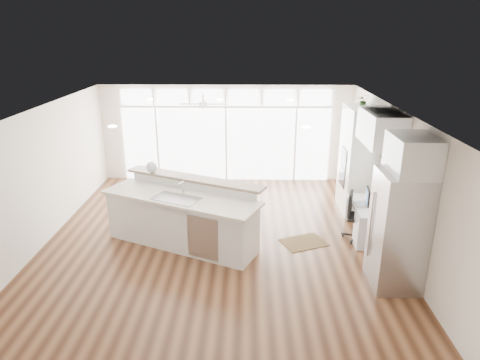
{
  "coord_description": "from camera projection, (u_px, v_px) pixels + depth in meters",
  "views": [
    {
      "loc": [
        0.62,
        -7.77,
        4.14
      ],
      "look_at": [
        0.46,
        0.6,
        1.17
      ],
      "focal_mm": 32.0,
      "sensor_mm": 36.0,
      "label": 1
    }
  ],
  "objects": [
    {
      "name": "ceiling_fan",
      "position": [
        203.0,
        100.0,
        10.53
      ],
      "size": [
        1.16,
        1.16,
        0.32
      ],
      "primitive_type": "cube",
      "color": "white",
      "rests_on": "ceiling"
    },
    {
      "name": "wall_front",
      "position": [
        188.0,
        310.0,
        4.5
      ],
      "size": [
        7.0,
        0.04,
        2.7
      ],
      "primitive_type": "cube",
      "color": "silver",
      "rests_on": "floor"
    },
    {
      "name": "oven_cabinet",
      "position": [
        358.0,
        160.0,
        9.94
      ],
      "size": [
        0.64,
        1.2,
        2.5
      ],
      "primitive_type": "cube",
      "color": "silver",
      "rests_on": "floor"
    },
    {
      "name": "floor",
      "position": [
        217.0,
        244.0,
        8.72
      ],
      "size": [
        7.0,
        8.0,
        0.02
      ],
      "primitive_type": "cube",
      "color": "#412314",
      "rests_on": "ground"
    },
    {
      "name": "monitor",
      "position": [
        368.0,
        196.0,
        8.63
      ],
      "size": [
        0.14,
        0.44,
        0.36
      ],
      "primitive_type": "cube",
      "rotation": [
        0.0,
        0.0,
        -0.16
      ],
      "color": "black",
      "rests_on": "desk_nook"
    },
    {
      "name": "rug",
      "position": [
        304.0,
        242.0,
        8.76
      ],
      "size": [
        1.04,
        0.91,
        0.01
      ],
      "primitive_type": "cube",
      "rotation": [
        0.0,
        0.0,
        0.4
      ],
      "color": "#32210F",
      "rests_on": "floor"
    },
    {
      "name": "desk_window",
      "position": [
        392.0,
        168.0,
        8.42
      ],
      "size": [
        0.04,
        0.85,
        0.85
      ],
      "primitive_type": "cube",
      "color": "white",
      "rests_on": "wall_right"
    },
    {
      "name": "desk_nook",
      "position": [
        369.0,
        222.0,
        8.81
      ],
      "size": [
        0.72,
        1.3,
        0.76
      ],
      "primitive_type": "cube",
      "color": "silver",
      "rests_on": "floor"
    },
    {
      "name": "potted_plant",
      "position": [
        363.0,
        102.0,
        9.48
      ],
      "size": [
        0.28,
        0.31,
        0.21
      ],
      "primitive_type": "imported",
      "rotation": [
        0.0,
        0.0,
        0.13
      ],
      "color": "#355C27",
      "rests_on": "oven_cabinet"
    },
    {
      "name": "refrigerator",
      "position": [
        398.0,
        230.0,
        7.05
      ],
      "size": [
        0.76,
        0.9,
        2.0
      ],
      "primitive_type": "cube",
      "color": "#ABACB0",
      "rests_on": "floor"
    },
    {
      "name": "keyboard",
      "position": [
        359.0,
        204.0,
        8.69
      ],
      "size": [
        0.14,
        0.34,
        0.02
      ],
      "primitive_type": "cube",
      "rotation": [
        0.0,
        0.0,
        0.03
      ],
      "color": "silver",
      "rests_on": "desk_nook"
    },
    {
      "name": "wall_left",
      "position": [
        37.0,
        180.0,
        8.33
      ],
      "size": [
        0.04,
        8.0,
        2.7
      ],
      "primitive_type": "cube",
      "color": "silver",
      "rests_on": "floor"
    },
    {
      "name": "fishbowl",
      "position": [
        152.0,
        167.0,
        8.96
      ],
      "size": [
        0.3,
        0.3,
        0.24
      ],
      "primitive_type": "sphere",
      "rotation": [
        0.0,
        0.0,
        -0.29
      ],
      "color": "silver",
      "rests_on": "kitchen_island"
    },
    {
      "name": "recessed_lights",
      "position": [
        215.0,
        111.0,
        8.01
      ],
      "size": [
        3.4,
        3.0,
        0.02
      ],
      "primitive_type": "cube",
      "color": "white",
      "rests_on": "ceiling"
    },
    {
      "name": "upper_cabinets",
      "position": [
        382.0,
        128.0,
        8.15
      ],
      "size": [
        0.64,
        1.3,
        0.64
      ],
      "primitive_type": "cube",
      "color": "silver",
      "rests_on": "wall_right"
    },
    {
      "name": "kitchen_island",
      "position": [
        181.0,
        215.0,
        8.48
      ],
      "size": [
        3.44,
        2.45,
        1.28
      ],
      "primitive_type": "cube",
      "rotation": [
        0.0,
        0.0,
        -0.43
      ],
      "color": "silver",
      "rests_on": "floor"
    },
    {
      "name": "transom_row",
      "position": [
        226.0,
        97.0,
        11.63
      ],
      "size": [
        5.9,
        0.06,
        0.4
      ],
      "primitive_type": "cube",
      "color": "white",
      "rests_on": "wall_back"
    },
    {
      "name": "framed_photos",
      "position": [
        382.0,
        166.0,
        9.05
      ],
      "size": [
        0.06,
        0.22,
        0.8
      ],
      "primitive_type": "cube",
      "color": "black",
      "rests_on": "wall_right"
    },
    {
      "name": "wall_right",
      "position": [
        398.0,
        183.0,
        8.2
      ],
      "size": [
        0.04,
        8.0,
        2.7
      ],
      "primitive_type": "cube",
      "color": "silver",
      "rests_on": "floor"
    },
    {
      "name": "ceiling",
      "position": [
        214.0,
        112.0,
        7.81
      ],
      "size": [
        7.0,
        8.0,
        0.02
      ],
      "primitive_type": "cube",
      "color": "silver",
      "rests_on": "wall_back"
    },
    {
      "name": "glass_wall",
      "position": [
        226.0,
        144.0,
        12.08
      ],
      "size": [
        5.8,
        0.06,
        2.08
      ],
      "primitive_type": "cube",
      "color": "white",
      "rests_on": "wall_back"
    },
    {
      "name": "office_chair",
      "position": [
        360.0,
        217.0,
        8.74
      ],
      "size": [
        0.65,
        0.62,
        1.0
      ],
      "primitive_type": "cube",
      "rotation": [
        0.0,
        0.0,
        -0.33
      ],
      "color": "black",
      "rests_on": "floor"
    },
    {
      "name": "wall_back",
      "position": [
        226.0,
        133.0,
        12.03
      ],
      "size": [
        7.0,
        0.04,
        2.7
      ],
      "primitive_type": "cube",
      "color": "silver",
      "rests_on": "floor"
    },
    {
      "name": "fridge_cabinet",
      "position": [
        412.0,
        155.0,
        6.62
      ],
      "size": [
        0.64,
        0.9,
        0.6
      ],
      "primitive_type": "cube",
      "color": "silver",
      "rests_on": "wall_right"
    }
  ]
}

